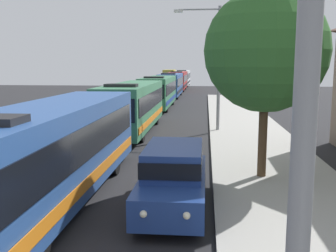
{
  "coord_description": "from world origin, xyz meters",
  "views": [
    {
      "loc": [
        3.3,
        0.32,
        4.25
      ],
      "look_at": [
        1.83,
        15.77,
        1.83
      ],
      "focal_mm": 42.26,
      "sensor_mm": 36.0,
      "label": 1
    }
  ],
  "objects_px": {
    "bus_second_in_line": "(133,105)",
    "bus_middle": "(159,91)",
    "streetlamp_mid": "(219,55)",
    "roadside_tree": "(266,51)",
    "bus_tail_end": "(183,78)",
    "white_suv": "(174,175)",
    "bus_fourth_in_line": "(171,84)",
    "box_truck_oncoming": "(169,77)",
    "bus_rear": "(178,80)",
    "bus_lead": "(52,150)"
  },
  "relations": [
    {
      "from": "bus_lead",
      "to": "box_truck_oncoming",
      "type": "height_order",
      "value": "bus_lead"
    },
    {
      "from": "bus_tail_end",
      "to": "white_suv",
      "type": "xyz_separation_m",
      "value": [
        3.7,
        -68.09,
        -0.66
      ]
    },
    {
      "from": "bus_fourth_in_line",
      "to": "bus_rear",
      "type": "xyz_separation_m",
      "value": [
        -0.0,
        13.3,
        -0.0
      ]
    },
    {
      "from": "bus_second_in_line",
      "to": "bus_rear",
      "type": "relative_size",
      "value": 0.97
    },
    {
      "from": "bus_lead",
      "to": "white_suv",
      "type": "xyz_separation_m",
      "value": [
        3.7,
        -0.09,
        -0.66
      ]
    },
    {
      "from": "bus_middle",
      "to": "bus_fourth_in_line",
      "type": "bearing_deg",
      "value": 90.0
    },
    {
      "from": "streetlamp_mid",
      "to": "bus_lead",
      "type": "bearing_deg",
      "value": -111.44
    },
    {
      "from": "box_truck_oncoming",
      "to": "roadside_tree",
      "type": "distance_m",
      "value": 71.25
    },
    {
      "from": "white_suv",
      "to": "bus_lead",
      "type": "bearing_deg",
      "value": 178.61
    },
    {
      "from": "bus_tail_end",
      "to": "white_suv",
      "type": "height_order",
      "value": "bus_tail_end"
    },
    {
      "from": "bus_fourth_in_line",
      "to": "bus_lead",
      "type": "bearing_deg",
      "value": -90.0
    },
    {
      "from": "bus_middle",
      "to": "box_truck_oncoming",
      "type": "relative_size",
      "value": 1.5
    },
    {
      "from": "streetlamp_mid",
      "to": "roadside_tree",
      "type": "xyz_separation_m",
      "value": [
        1.31,
        -10.51,
        -0.13
      ]
    },
    {
      "from": "bus_lead",
      "to": "streetlamp_mid",
      "type": "bearing_deg",
      "value": 68.56
    },
    {
      "from": "bus_fourth_in_line",
      "to": "bus_tail_end",
      "type": "height_order",
      "value": "same"
    },
    {
      "from": "white_suv",
      "to": "bus_rear",
      "type": "bearing_deg",
      "value": 93.89
    },
    {
      "from": "bus_middle",
      "to": "bus_rear",
      "type": "distance_m",
      "value": 26.97
    },
    {
      "from": "bus_rear",
      "to": "streetlamp_mid",
      "type": "bearing_deg",
      "value": -82.41
    },
    {
      "from": "bus_middle",
      "to": "bus_fourth_in_line",
      "type": "xyz_separation_m",
      "value": [
        0.0,
        13.68,
        0.0
      ]
    },
    {
      "from": "bus_rear",
      "to": "roadside_tree",
      "type": "distance_m",
      "value": 51.56
    },
    {
      "from": "bus_middle",
      "to": "white_suv",
      "type": "distance_m",
      "value": 27.64
    },
    {
      "from": "bus_second_in_line",
      "to": "white_suv",
      "type": "height_order",
      "value": "bus_second_in_line"
    },
    {
      "from": "bus_tail_end",
      "to": "box_truck_oncoming",
      "type": "xyz_separation_m",
      "value": [
        -3.3,
        5.72,
        0.02
      ]
    },
    {
      "from": "bus_tail_end",
      "to": "streetlamp_mid",
      "type": "distance_m",
      "value": 54.61
    },
    {
      "from": "bus_tail_end",
      "to": "streetlamp_mid",
      "type": "xyz_separation_m",
      "value": [
        5.4,
        -54.25,
        3.17
      ]
    },
    {
      "from": "bus_middle",
      "to": "bus_rear",
      "type": "xyz_separation_m",
      "value": [
        0.0,
        26.97,
        0.0
      ]
    },
    {
      "from": "bus_lead",
      "to": "bus_fourth_in_line",
      "type": "distance_m",
      "value": 40.97
    },
    {
      "from": "bus_fourth_in_line",
      "to": "streetlamp_mid",
      "type": "height_order",
      "value": "streetlamp_mid"
    },
    {
      "from": "bus_fourth_in_line",
      "to": "bus_second_in_line",
      "type": "bearing_deg",
      "value": -90.0
    },
    {
      "from": "white_suv",
      "to": "box_truck_oncoming",
      "type": "relative_size",
      "value": 0.65
    },
    {
      "from": "bus_middle",
      "to": "roadside_tree",
      "type": "bearing_deg",
      "value": -74.41
    },
    {
      "from": "box_truck_oncoming",
      "to": "bus_middle",
      "type": "bearing_deg",
      "value": -85.93
    },
    {
      "from": "streetlamp_mid",
      "to": "roadside_tree",
      "type": "height_order",
      "value": "streetlamp_mid"
    },
    {
      "from": "bus_second_in_line",
      "to": "bus_middle",
      "type": "height_order",
      "value": "same"
    },
    {
      "from": "bus_second_in_line",
      "to": "bus_tail_end",
      "type": "relative_size",
      "value": 0.93
    },
    {
      "from": "bus_rear",
      "to": "bus_tail_end",
      "type": "relative_size",
      "value": 0.95
    },
    {
      "from": "bus_second_in_line",
      "to": "bus_middle",
      "type": "relative_size",
      "value": 0.99
    },
    {
      "from": "bus_rear",
      "to": "box_truck_oncoming",
      "type": "relative_size",
      "value": 1.53
    },
    {
      "from": "bus_second_in_line",
      "to": "bus_middle",
      "type": "bearing_deg",
      "value": 90.0
    },
    {
      "from": "box_truck_oncoming",
      "to": "bus_lead",
      "type": "bearing_deg",
      "value": -87.44
    },
    {
      "from": "bus_middle",
      "to": "white_suv",
      "type": "bearing_deg",
      "value": -82.31
    },
    {
      "from": "box_truck_oncoming",
      "to": "streetlamp_mid",
      "type": "distance_m",
      "value": 60.68
    },
    {
      "from": "bus_tail_end",
      "to": "roadside_tree",
      "type": "distance_m",
      "value": 65.18
    },
    {
      "from": "bus_second_in_line",
      "to": "bus_middle",
      "type": "xyz_separation_m",
      "value": [
        0.0,
        13.89,
        0.0
      ]
    },
    {
      "from": "bus_rear",
      "to": "bus_middle",
      "type": "bearing_deg",
      "value": -90.0
    },
    {
      "from": "bus_second_in_line",
      "to": "streetlamp_mid",
      "type": "bearing_deg",
      "value": 3.6
    },
    {
      "from": "bus_second_in_line",
      "to": "bus_tail_end",
      "type": "height_order",
      "value": "same"
    },
    {
      "from": "streetlamp_mid",
      "to": "bus_rear",
      "type": "bearing_deg",
      "value": 97.59
    },
    {
      "from": "bus_fourth_in_line",
      "to": "roadside_tree",
      "type": "height_order",
      "value": "roadside_tree"
    },
    {
      "from": "bus_fourth_in_line",
      "to": "box_truck_oncoming",
      "type": "bearing_deg",
      "value": 95.76
    }
  ]
}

